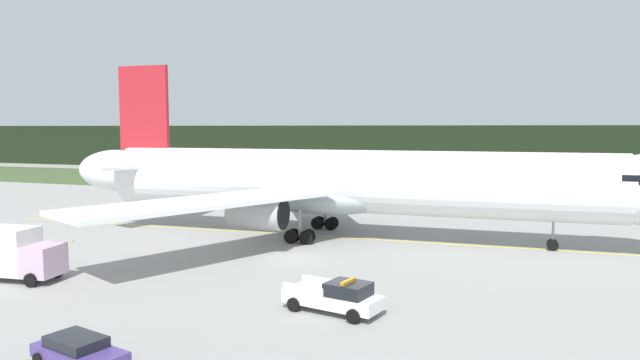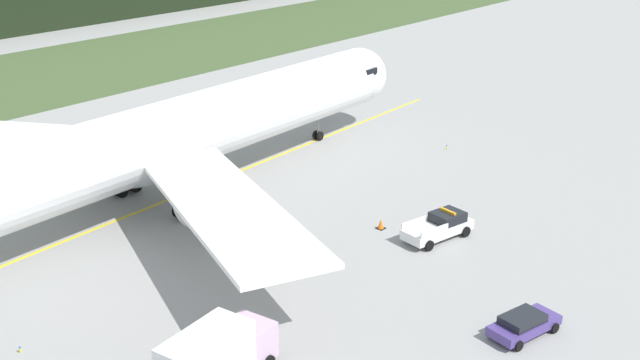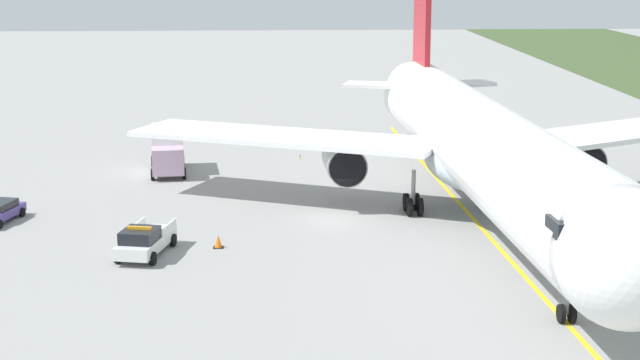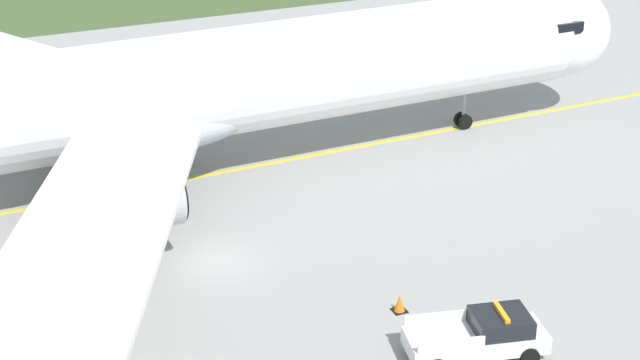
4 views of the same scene
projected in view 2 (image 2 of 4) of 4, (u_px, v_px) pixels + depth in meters
The scene contains 9 objects.
ground at pixel (255, 227), 57.51m from camera, with size 320.00×320.00×0.00m, color gray.
taxiway_centerline_main at pixel (188, 192), 64.03m from camera, with size 73.30×0.30×0.01m, color yellow.
airliner at pixel (178, 135), 61.78m from camera, with size 56.41×46.05×16.18m.
ops_pickup_truck at pixel (440, 226), 55.50m from camera, with size 5.76×3.21×1.94m.
catering_truck at pixel (216, 357), 38.60m from camera, with size 6.87×3.26×3.65m.
staff_car at pixel (524, 324), 43.67m from camera, with size 4.68×2.87×1.30m.
apron_cone at pixel (381, 224), 57.16m from camera, with size 0.60×0.60×0.76m.
taxiway_edge_light_east at pixel (447, 147), 74.02m from camera, with size 0.12×0.12×0.46m.
taxiway_edge_light_west at pixel (20, 349), 42.18m from camera, with size 0.12×0.12×0.37m.
Camera 2 is at (-37.33, -37.12, 23.88)m, focal length 43.85 mm.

